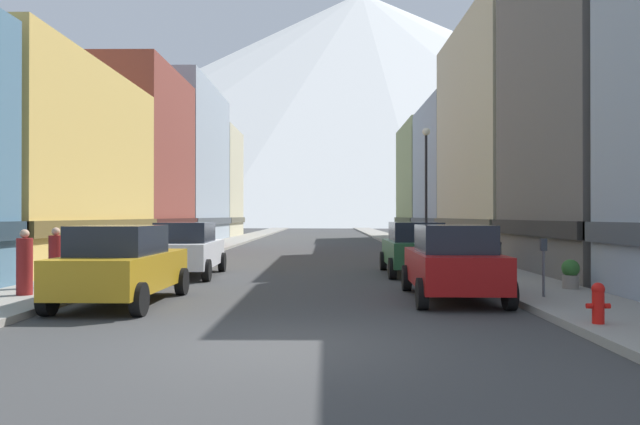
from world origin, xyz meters
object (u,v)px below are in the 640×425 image
parking_meter_near (544,259)px  potted_plant_1 (98,253)px  car_right_0 (453,262)px  trash_bin_right (493,256)px  streetlamp_right (426,172)px  car_left_1 (187,249)px  potted_plant_0 (571,273)px  fire_hydrant_near (598,302)px  pedestrian_0 (25,265)px  car_left_0 (122,265)px  pedestrian_1 (56,260)px  car_right_1 (415,248)px

parking_meter_near → potted_plant_1: 14.46m
car_right_0 → trash_bin_right: 6.43m
streetlamp_right → car_left_1: bearing=-139.6°
potted_plant_0 → car_right_0: bearing=-162.2°
parking_meter_near → potted_plant_0: size_ratio=1.80×
fire_hydrant_near → parking_meter_near: parking_meter_near is taller
car_right_0 → pedestrian_0: bearing=-178.0°
car_left_0 → car_right_0: same height
trash_bin_right → potted_plant_1: 13.36m
potted_plant_0 → car_left_0: bearing=-170.0°
potted_plant_1 → parking_meter_near: bearing=-28.1°
car_left_0 → streetlamp_right: bearing=57.1°
fire_hydrant_near → pedestrian_0: (-11.70, 3.68, 0.32)m
parking_meter_near → streetlamp_right: size_ratio=0.23×
car_left_1 → parking_meter_near: size_ratio=3.35×
car_left_1 → fire_hydrant_near: 13.31m
car_right_0 → fire_hydrant_near: car_right_0 is taller
potted_plant_1 → streetlamp_right: bearing=29.7°
car_left_1 → trash_bin_right: bearing=2.1°
car_right_0 → streetlamp_right: size_ratio=0.76×
trash_bin_right → potted_plant_0: bearing=-82.4°
trash_bin_right → pedestrian_1: (-12.60, -4.59, 0.21)m
potted_plant_0 → streetlamp_right: bearing=97.7°
pedestrian_1 → potted_plant_0: bearing=-1.2°
car_left_0 → car_right_0: 7.65m
potted_plant_0 → potted_plant_1: bearing=159.5°
pedestrian_1 → potted_plant_1: bearing=98.6°
car_left_0 → car_right_1: (7.60, 7.09, 0.00)m
car_left_1 → car_right_1: same height
potted_plant_0 → car_left_1: bearing=157.4°
car_right_1 → parking_meter_near: bearing=-74.0°
pedestrian_0 → pedestrian_1: pedestrian_1 is taller
potted_plant_0 → streetlamp_right: 12.86m
fire_hydrant_near → pedestrian_1: bearing=155.5°
car_left_1 → car_right_1: size_ratio=1.01×
parking_meter_near → car_left_0: bearing=-178.2°
parking_meter_near → trash_bin_right: 6.50m
car_right_0 → pedestrian_1: (-10.05, 1.30, -0.04)m
car_right_0 → pedestrian_1: 10.13m
car_left_0 → parking_meter_near: car_left_0 is taller
car_right_1 → pedestrian_1: (-10.05, -4.92, -0.04)m
car_left_0 → fire_hydrant_near: 9.79m
potted_plant_0 → potted_plant_1: 14.94m
fire_hydrant_near → trash_bin_right: trash_bin_right is taller
parking_meter_near → streetlamp_right: (-0.40, 13.87, 2.97)m
trash_bin_right → fire_hydrant_near: bearing=-95.2°
parking_meter_near → streetlamp_right: 14.19m
car_right_0 → pedestrian_1: bearing=172.6°
car_right_1 → potted_plant_0: car_right_1 is taller
streetlamp_right → potted_plant_0: bearing=-82.3°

